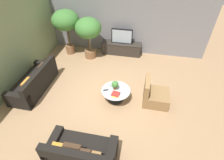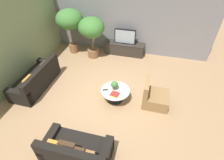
% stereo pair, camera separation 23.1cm
% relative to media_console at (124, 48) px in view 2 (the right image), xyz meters
% --- Properties ---
extents(ground_plane, '(24.00, 24.00, 0.00)m').
position_rel_media_console_xyz_m(ground_plane, '(-0.09, -2.94, -0.28)').
color(ground_plane, '#9E7A56').
extents(back_wall_stone, '(7.40, 0.12, 3.00)m').
position_rel_media_console_xyz_m(back_wall_stone, '(-0.09, 0.32, 1.22)').
color(back_wall_stone, slate).
rests_on(back_wall_stone, ground).
extents(side_wall_left, '(0.12, 7.40, 3.00)m').
position_rel_media_console_xyz_m(side_wall_left, '(-3.35, -2.74, 1.22)').
color(side_wall_left, gray).
rests_on(side_wall_left, ground).
extents(media_console, '(1.76, 0.50, 0.55)m').
position_rel_media_console_xyz_m(media_console, '(0.00, 0.00, 0.00)').
color(media_console, '#2D2823').
rests_on(media_console, ground).
extents(television, '(0.92, 0.13, 0.64)m').
position_rel_media_console_xyz_m(television, '(-0.00, -0.00, 0.58)').
color(television, black).
rests_on(television, media_console).
extents(coffee_table, '(0.93, 0.93, 0.42)m').
position_rel_media_console_xyz_m(coffee_table, '(0.29, -2.97, 0.01)').
color(coffee_table, black).
rests_on(coffee_table, ground).
extents(couch_by_wall, '(0.84, 2.01, 0.84)m').
position_rel_media_console_xyz_m(couch_by_wall, '(-2.58, -3.01, 0.00)').
color(couch_by_wall, black).
rests_on(couch_by_wall, ground).
extents(couch_near_entry, '(1.61, 0.84, 0.84)m').
position_rel_media_console_xyz_m(couch_near_entry, '(-0.13, -5.15, 0.01)').
color(couch_near_entry, black).
rests_on(couch_near_entry, ground).
extents(armchair_wicker, '(0.80, 0.76, 0.86)m').
position_rel_media_console_xyz_m(armchair_wicker, '(1.52, -2.83, -0.01)').
color(armchair_wicker, olive).
rests_on(armchair_wicker, ground).
extents(potted_palm_tall, '(1.14, 1.14, 1.97)m').
position_rel_media_console_xyz_m(potted_palm_tall, '(-2.33, -0.40, 1.19)').
color(potted_palm_tall, brown).
rests_on(potted_palm_tall, ground).
extents(potted_palm_corner, '(1.08, 1.08, 1.78)m').
position_rel_media_console_xyz_m(potted_palm_corner, '(-1.31, -0.57, 0.98)').
color(potted_palm_corner, brown).
rests_on(potted_palm_corner, ground).
extents(potted_plant_tabletop, '(0.23, 0.23, 0.29)m').
position_rel_media_console_xyz_m(potted_plant_tabletop, '(0.25, -2.91, 0.30)').
color(potted_plant_tabletop, brown).
rests_on(potted_plant_tabletop, coffee_table).
extents(book_stack, '(0.27, 0.26, 0.06)m').
position_rel_media_console_xyz_m(book_stack, '(0.32, -3.19, 0.16)').
color(book_stack, gold).
rests_on(book_stack, coffee_table).
extents(remote_black, '(0.16, 0.10, 0.02)m').
position_rel_media_console_xyz_m(remote_black, '(-0.02, -3.05, 0.14)').
color(remote_black, black).
rests_on(remote_black, coffee_table).
extents(remote_silver, '(0.15, 0.13, 0.02)m').
position_rel_media_console_xyz_m(remote_silver, '(0.05, -2.78, 0.14)').
color(remote_silver, gray).
rests_on(remote_silver, coffee_table).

